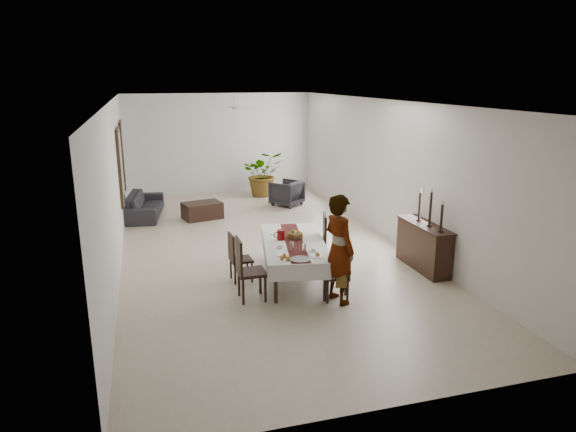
{
  "coord_description": "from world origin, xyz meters",
  "views": [
    {
      "loc": [
        -2.42,
        -10.61,
        3.68
      ],
      "look_at": [
        0.24,
        -1.27,
        1.05
      ],
      "focal_mm": 32.0,
      "sensor_mm": 36.0,
      "label": 1
    }
  ],
  "objects": [
    {
      "name": "tablecloth_top",
      "position": [
        0.18,
        -1.89,
        0.72
      ],
      "size": [
        1.55,
        2.62,
        0.01
      ],
      "primitive_type": "cube",
      "rotation": [
        0.0,
        0.0,
        -0.19
      ],
      "color": "silver",
      "rests_on": "dining_table_top"
    },
    {
      "name": "fan_blade_e",
      "position": [
        0.35,
        3.0,
        2.9
      ],
      "size": [
        0.55,
        0.1,
        0.01
      ],
      "primitive_type": "cube",
      "color": "white",
      "rests_on": "fan_hub"
    },
    {
      "name": "plate_far_left",
      "position": [
        -0.02,
        -1.32,
        0.73
      ],
      "size": [
        0.23,
        0.23,
        0.01
      ],
      "primitive_type": "cylinder",
      "color": "white",
      "rests_on": "tablecloth_top"
    },
    {
      "name": "chair_left_near_leg_bl",
      "position": [
        -0.6,
        -2.42,
        0.23
      ],
      "size": [
        0.05,
        0.05,
        0.46
      ],
      "primitive_type": "cylinder",
      "rotation": [
        0.0,
        0.0,
        0.0
      ],
      "color": "black",
      "rests_on": "floor"
    },
    {
      "name": "candlestick_near_base",
      "position": [
        2.78,
        -2.65,
        0.93
      ],
      "size": [
        0.1,
        0.1,
        0.03
      ],
      "primitive_type": "cylinder",
      "color": "black",
      "rests_on": "sideboard_top"
    },
    {
      "name": "wall_right",
      "position": [
        3.0,
        0.0,
        1.6
      ],
      "size": [
        0.02,
        12.0,
        3.2
      ],
      "primitive_type": "cube",
      "color": "silver",
      "rests_on": "floor"
    },
    {
      "name": "candlestick_near_candle",
      "position": [
        2.78,
        -2.65,
        1.48
      ],
      "size": [
        0.04,
        0.04,
        0.08
      ],
      "primitive_type": "cylinder",
      "color": "beige",
      "rests_on": "candlestick_near_shaft"
    },
    {
      "name": "chair_left_far_leg_fr",
      "position": [
        -0.95,
        -1.91,
        0.19
      ],
      "size": [
        0.04,
        0.04,
        0.39
      ],
      "primitive_type": "cylinder",
      "rotation": [
        0.0,
        0.0,
        0.08
      ],
      "color": "black",
      "rests_on": "floor"
    },
    {
      "name": "ceiling",
      "position": [
        0.0,
        0.0,
        3.2
      ],
      "size": [
        6.0,
        12.0,
        0.02
      ],
      "primitive_type": "cube",
      "color": "silver",
      "rests_on": "wall_back"
    },
    {
      "name": "plate_near_left",
      "position": [
        -0.23,
        -2.54,
        0.73
      ],
      "size": [
        0.23,
        0.23,
        0.01
      ],
      "primitive_type": "cylinder",
      "color": "white",
      "rests_on": "tablecloth_top"
    },
    {
      "name": "chair_left_far_leg_bl",
      "position": [
        -0.66,
        -1.57,
        0.19
      ],
      "size": [
        0.04,
        0.04,
        0.39
      ],
      "primitive_type": "cylinder",
      "rotation": [
        0.0,
        0.0,
        0.08
      ],
      "color": "black",
      "rests_on": "floor"
    },
    {
      "name": "fan_blade_n",
      "position": [
        0.0,
        3.35,
        2.9
      ],
      "size": [
        0.1,
        0.55,
        0.01
      ],
      "primitive_type": "cube",
      "color": "silver",
      "rests_on": "fan_hub"
    },
    {
      "name": "tablecloth_drape_near",
      "position": [
        -0.05,
        -3.09,
        0.58
      ],
      "size": [
        1.1,
        0.22,
        0.28
      ],
      "primitive_type": "cube",
      "rotation": [
        0.0,
        0.0,
        -0.19
      ],
      "color": "silver",
      "rests_on": "dining_table_top"
    },
    {
      "name": "fan_blade_s",
      "position": [
        0.0,
        2.65,
        2.9
      ],
      "size": [
        0.1,
        0.55,
        0.01
      ],
      "primitive_type": "cube",
      "color": "white",
      "rests_on": "fan_hub"
    },
    {
      "name": "mirror_frame_near",
      "position": [
        -2.96,
        2.2,
        1.6
      ],
      "size": [
        0.06,
        1.05,
        1.85
      ],
      "primitive_type": "cube",
      "color": "black",
      "rests_on": "wall_left"
    },
    {
      "name": "candlestick_mid_base",
      "position": [
        2.78,
        -2.25,
        0.93
      ],
      "size": [
        0.1,
        0.1,
        0.03
      ],
      "primitive_type": "cylinder",
      "color": "black",
      "rests_on": "sideboard_top"
    },
    {
      "name": "chair_left_far_leg_br",
      "position": [
        -0.63,
        -1.89,
        0.19
      ],
      "size": [
        0.04,
        0.04,
        0.39
      ],
      "primitive_type": "cylinder",
      "rotation": [
        0.0,
        0.0,
        0.08
      ],
      "color": "black",
      "rests_on": "floor"
    },
    {
      "name": "coffee_table",
      "position": [
        -0.99,
        2.86,
        0.22
      ],
      "size": [
        1.12,
        0.88,
        0.44
      ],
      "primitive_type": "cube",
      "rotation": [
        0.0,
        0.0,
        0.25
      ],
      "color": "black",
      "rests_on": "floor"
    },
    {
      "name": "jam_jar_b",
      "position": [
        -0.3,
        -2.79,
        0.76
      ],
      "size": [
        0.06,
        0.06,
        0.07
      ],
      "primitive_type": "cylinder",
      "color": "#925E15",
      "rests_on": "tablecloth_top"
    },
    {
      "name": "chair_right_near_seat",
      "position": [
        0.6,
        -3.02,
        0.43
      ],
      "size": [
        0.51,
        0.51,
        0.05
      ],
      "primitive_type": "cube",
      "rotation": [
        0.0,
        0.0,
        1.29
      ],
      "color": "black",
      "rests_on": "chair_right_near_leg_fl"
    },
    {
      "name": "fruit_yellow",
      "position": [
        0.26,
        -1.72,
        0.84
      ],
      "size": [
        0.08,
        0.08,
        0.08
      ],
      "primitive_type": "sphere",
      "color": "gold",
      "rests_on": "fruit_basket"
    },
    {
      "name": "candlestick_mid_shaft",
      "position": [
        2.78,
        -2.25,
        1.27
      ],
      "size": [
        0.05,
        0.05,
        0.64
      ],
      "primitive_type": "cylinder",
      "color": "black",
      "rests_on": "candlestick_mid_base"
    },
    {
      "name": "chair_left_near_leg_fl",
      "position": [
        -0.98,
        -2.42,
        0.23
      ],
      "size": [
        0.05,
        0.05,
        0.46
      ],
      "primitive_type": "cylinder",
      "rotation": [
        0.0,
        0.0,
        0.0
      ],
      "color": "black",
      "rests_on": "floor"
    },
    {
      "name": "mirror_glass_far",
      "position": [
        -2.92,
        4.3,
        1.6
      ],
      "size": [
        0.01,
        0.9,
        1.7
      ],
      "primitive_type": "cube",
      "color": "silver",
      "rests_on": "mirror_frame_far"
    },
    {
      "name": "chair_right_far_leg_fl",
      "position": [
        0.77,
        -1.91,
        0.24
      ],
      "size": [
        0.06,
        0.06,
        0.48
      ],
      "primitive_type": "cylinder",
      "rotation": [
        0.0,
        0.0,
        -0.27
      ],
      "color": "black",
      "rests_on": "floor"
    },
    {
      "name": "chair_right_near_leg_fr",
      "position": [
        0.81,
        -2.91,
        0.2
      ],
      "size": [
        0.05,
        0.05,
        0.4
      ],
      "primitive_type": "cylinder",
      "rotation": [
        0.0,
        0.0,
        -0.28
      ],
      "color": "black",
      "rests_on": "floor"
    },
    {
      "name": "teacup_right",
      "position": [
        0.35,
        -2.51,
        0.75
      ],
      "size": [
        0.09,
        0.09,
        0.06
      ],
      "primitive_type": "cylinder",
      "color": "silver",
      "rests_on": "saucer_right"
    },
    {
      "name": "chair_left_near_leg_fr",
      "position": [
        -0.98,
        -2.8,
        0.23
      ],
      "size": [
        0.05,
        0.05,
        0.46
      ],
      "primitive_type": "cylinder",
      "rotation": [
        0.0,
        0.0,
        0.0
      ],
      "color": "black",
      "rests_on": "floor"
    },
    {
      "name": "wine_glass_far",
      "position": [
        0.23,
        -1.86,
        0.8
      ],
      "size": [
        0.07,
        0.07,
        0.16
      ],
      "primitive_type": "cylinder",
      "color": "white",
      "rests_on": "tablecloth_top"
    },
    {
      "name": "wine_glass_near",
      "position": [
        0.18,
        -2.52,
        0.8
      ],
      "size": [
        0.07,
        0.07,
        0.16
      ],
      "primitive_type": "cylinder",
      "color": "white",
      "rests_on": "tablecloth_top"
    },
    {
      "name": "chair_left_near_back",
      "position": [
        -1.0,
        -2.61,
        0.8
      ],
      "size": [
        0.04,
        0.46,
        0.59
      ],
      "primitive_type": "cube",
      "rotation": [
        0.0,
        0.0,
        -1.57
      ],
      "color": "black",
      "rests_on": "chair_left_near_seat"
    },
    {
      "name": "fan_hub",
      "position": [
        0.0,
        3.0,
        2.9
      ],
      "size": [
        0.16,
        0.16,
        0.08
      ],
      "primitive_type": "cylinder",
      "color": "silver",
      "rests_on": "fan_rod"
    },
    {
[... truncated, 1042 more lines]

